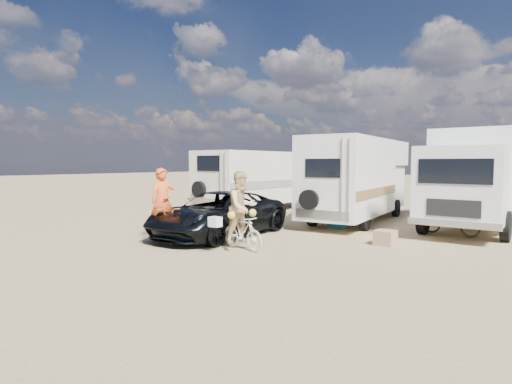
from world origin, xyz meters
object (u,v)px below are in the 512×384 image
Objects in this scene: box_truck at (475,180)px; dark_suv at (219,214)px; bike_man at (163,224)px; bike_woman at (242,232)px; crate at (385,238)px; cooler at (337,222)px; rider_woman at (242,214)px; rider_man at (163,208)px; rv_main at (358,181)px; rv_left at (258,181)px; bike_parked at (451,220)px.

box_truck is 1.35× the size of dark_suv.
bike_woman is at bearing -57.60° from bike_man.
cooler is at bearing 140.50° from crate.
rider_woman is 3.95m from crate.
rider_man reaches higher than dark_suv.
rider_man is (-2.78, -7.18, -0.60)m from rv_main.
bike_man is 1.02× the size of rider_woman.
bike_man is 3.46× the size of cooler.
rider_man is at bearing 110.72° from bike_woman.
rv_left is at bearing 39.93° from rider_man.
rider_man is at bearing -72.52° from rv_left.
rider_man is (0.00, 0.00, 0.46)m from bike_man.
rv_left is at bearing 45.31° from bike_woman.
rider_man is 1.03× the size of rider_woman.
bike_woman is (4.84, -7.23, -0.91)m from rv_left.
bike_woman is at bearing -35.07° from dark_suv.
rider_man is at bearing -131.49° from box_truck.
bike_woman is 2.62m from rider_man.
dark_suv reaches higher than bike_woman.
rv_main is at bearing -173.79° from box_truck.
bike_parked reaches higher than crate.
rider_man is at bearing -112.78° from cooler.
bike_man reaches higher than bike_woman.
bike_woman is at bearing 154.37° from bike_parked.
bike_woman is 0.81× the size of rider_woman.
rv_main is 5.10m from rv_left.
rider_woman is at bearing -120.14° from box_truck.
rv_main is 7.72m from rider_man.
box_truck reaches higher than rv_left.
bike_man is at bearing -117.45° from dark_suv.
dark_suv is 9.00× the size of cooler.
rider_man reaches higher than bike_woman.
cooler is (2.23, 3.54, -0.46)m from dark_suv.
rv_left is 12.99× the size of crate.
box_truck reaches higher than crate.
bike_woman is at bearing -97.16° from rv_main.
rv_left reaches higher than rider_woman.
rv_left reaches higher than crate.
rider_woman reaches higher than bike_woman.
rider_woman reaches higher than bike_man.
bike_parked is (3.53, -1.19, -1.09)m from rv_main.
rider_woman is (1.83, -1.15, 0.24)m from dark_suv.
rv_left is 7.99m from rider_man.
bike_woman is (2.54, 0.41, -0.04)m from bike_man.
bike_parked is at bearing -22.56° from rider_woman.
crate is at bearing -33.10° from rider_woman.
rv_main is 6.80m from rider_woman.
rider_man is (-0.71, -1.56, 0.27)m from dark_suv.
bike_man is 1.06× the size of bike_parked.
rv_left is 1.00× the size of box_truck.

